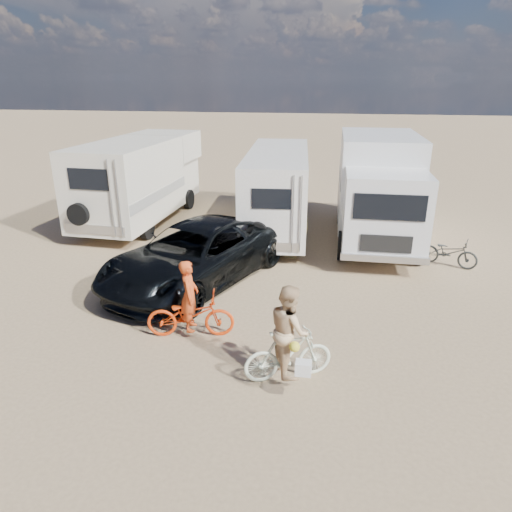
% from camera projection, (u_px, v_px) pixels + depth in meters
% --- Properties ---
extents(ground, '(140.00, 140.00, 0.00)m').
position_uv_depth(ground, '(222.00, 316.00, 11.42)').
color(ground, tan).
rests_on(ground, ground).
extents(rv_main, '(2.67, 7.33, 3.01)m').
position_uv_depth(rv_main, '(277.00, 192.00, 17.24)').
color(rv_main, silver).
rests_on(rv_main, ground).
extents(rv_left, '(2.92, 7.36, 3.26)m').
position_uv_depth(rv_left, '(141.00, 181.00, 18.48)').
color(rv_left, white).
rests_on(rv_left, ground).
extents(box_truck, '(2.71, 6.67, 3.64)m').
position_uv_depth(box_truck, '(379.00, 192.00, 15.98)').
color(box_truck, silver).
rests_on(box_truck, ground).
extents(dark_suv, '(4.87, 6.67, 1.68)m').
position_uv_depth(dark_suv, '(195.00, 254.00, 13.03)').
color(dark_suv, black).
rests_on(dark_suv, ground).
extents(bike_man, '(2.05, 1.05, 1.03)m').
position_uv_depth(bike_man, '(190.00, 315.00, 10.38)').
color(bike_man, red).
rests_on(bike_man, ground).
extents(bike_woman, '(1.81, 1.16, 1.06)m').
position_uv_depth(bike_woman, '(288.00, 355.00, 8.88)').
color(bike_woman, beige).
rests_on(bike_woman, ground).
extents(rider_man, '(0.50, 0.67, 1.65)m').
position_uv_depth(rider_man, '(190.00, 303.00, 10.27)').
color(rider_man, '#C64519').
rests_on(rider_man, ground).
extents(rider_woman, '(0.97, 1.07, 1.80)m').
position_uv_depth(rider_woman, '(289.00, 338.00, 8.75)').
color(rider_woman, tan).
rests_on(rider_woman, ground).
extents(bike_parked, '(1.81, 1.18, 0.90)m').
position_uv_depth(bike_parked, '(449.00, 252.00, 14.32)').
color(bike_parked, '#262826').
rests_on(bike_parked, ground).
extents(cooler, '(0.67, 0.59, 0.44)m').
position_uv_depth(cooler, '(236.00, 245.00, 15.56)').
color(cooler, navy).
rests_on(cooler, ground).
extents(crate, '(0.43, 0.43, 0.33)m').
position_uv_depth(crate, '(291.00, 251.00, 15.20)').
color(crate, olive).
rests_on(crate, ground).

